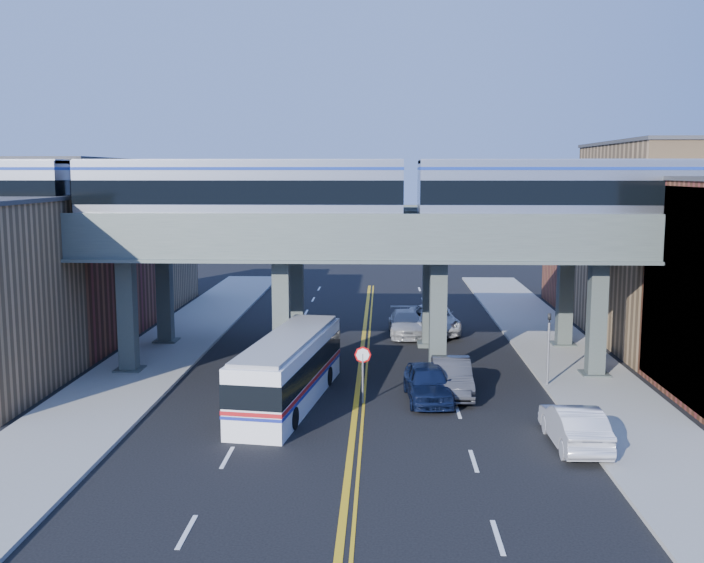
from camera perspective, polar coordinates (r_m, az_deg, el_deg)
The scene contains 19 objects.
ground at distance 33.04m, azimuth 0.12°, elevation -10.35°, with size 120.00×120.00×0.00m, color black.
sidewalk_west at distance 44.45m, azimuth -14.45°, elevation -5.69°, with size 5.00×70.00×0.16m, color gray.
sidewalk_east at distance 43.85m, azimuth 15.90°, elevation -5.93°, with size 5.00×70.00×0.16m, color gray.
building_west_b at distance 51.49m, azimuth -20.23°, elevation 2.03°, with size 8.00×14.00×11.00m, color brown.
building_west_c at distance 63.78m, azimuth -15.74°, elevation 1.93°, with size 8.00×10.00×8.00m, color #96734D.
building_east_b at distance 50.62m, azimuth 22.28°, elevation 2.41°, with size 8.00×14.00×12.00m, color #96734D.
building_east_c at distance 63.07m, azimuth 18.19°, elevation 2.22°, with size 8.00×10.00×9.00m, color brown.
mural_panel at distance 38.22m, azimuth 22.73°, elevation -1.13°, with size 0.10×9.50×9.50m, color teal.
elevated_viaduct_near at distance 39.56m, azimuth 0.55°, elevation 2.29°, with size 52.00×3.60×7.40m.
elevated_viaduct_far at distance 46.53m, azimuth 0.80°, elevation 3.14°, with size 52.00×3.60×7.40m.
transit_train at distance 39.99m, azimuth -8.01°, elevation 6.46°, with size 50.09×3.14×3.67m.
stop_sign at distance 35.42m, azimuth 0.79°, elevation -6.12°, with size 0.76×0.09×2.63m.
traffic_signal at distance 39.05m, azimuth 14.11°, elevation -4.22°, with size 0.15×0.18×4.10m.
transit_bus at distance 35.71m, azimuth -4.63°, elevation -6.48°, with size 4.07×11.50×2.90m.
car_lane_a at distance 36.26m, azimuth 5.54°, elevation -7.33°, with size 1.99×4.94×1.68m, color #0D1633.
car_lane_b at distance 37.39m, azimuth 7.26°, elevation -6.90°, with size 1.76×5.06×1.67m, color #313134.
car_lane_c at distance 51.44m, azimuth 5.98°, elevation -2.76°, with size 2.82×6.11×1.70m, color silver.
car_lane_d at distance 50.41m, azimuth 3.96°, elevation -3.05°, with size 2.15×5.29×1.54m, color #A8A8AC.
car_parked_curb at distance 31.49m, azimuth 15.86°, elevation -10.05°, with size 1.71×4.91×1.62m, color silver.
Camera 1 is at (1.14, -31.35, 10.38)m, focal length 40.00 mm.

